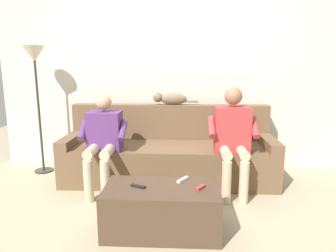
{
  "coord_description": "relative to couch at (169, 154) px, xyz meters",
  "views": [
    {
      "loc": [
        -0.18,
        3.62,
        1.46
      ],
      "look_at": [
        0.0,
        0.09,
        0.73
      ],
      "focal_mm": 32.99,
      "sensor_mm": 36.0,
      "label": 1
    }
  ],
  "objects": [
    {
      "name": "remote_black",
      "position": [
        0.2,
        1.29,
        0.1
      ],
      "size": [
        0.14,
        0.09,
        0.02
      ],
      "primitive_type": "cube",
      "rotation": [
        0.0,
        0.0,
        2.72
      ],
      "color": "black",
      "rests_on": "coffee_table"
    },
    {
      "name": "person_right_seated",
      "position": [
        0.73,
        0.41,
        0.32
      ],
      "size": [
        0.53,
        0.6,
        1.11
      ],
      "color": "#5B3370",
      "rests_on": "ground"
    },
    {
      "name": "coffee_table",
      "position": [
        0.0,
        1.28,
        -0.11
      ],
      "size": [
        1.0,
        0.53,
        0.41
      ],
      "color": "#4C3828",
      "rests_on": "ground"
    },
    {
      "name": "remote_red",
      "position": [
        -0.33,
        1.29,
        0.11
      ],
      "size": [
        0.09,
        0.11,
        0.02
      ],
      "primitive_type": "cube",
      "rotation": [
        0.0,
        0.0,
        0.94
      ],
      "color": "#B73333",
      "rests_on": "coffee_table"
    },
    {
      "name": "remote_white",
      "position": [
        -0.18,
        1.12,
        0.1
      ],
      "size": [
        0.11,
        0.14,
        0.02
      ],
      "primitive_type": "cube",
      "rotation": [
        0.0,
        0.0,
        0.98
      ],
      "color": "white",
      "rests_on": "coffee_table"
    },
    {
      "name": "person_left_seated",
      "position": [
        -0.73,
        0.41,
        0.37
      ],
      "size": [
        0.54,
        0.53,
        1.2
      ],
      "color": "#B23838",
      "rests_on": "ground"
    },
    {
      "name": "back_wall",
      "position": [
        0.0,
        -0.57,
        0.94
      ],
      "size": [
        4.8,
        0.06,
        2.5
      ],
      "primitive_type": "cube",
      "color": "beige",
      "rests_on": "ground"
    },
    {
      "name": "ground_plane",
      "position": [
        0.0,
        0.74,
        -0.31
      ],
      "size": [
        8.0,
        8.0,
        0.0
      ],
      "primitive_type": "plane",
      "color": "tan"
    },
    {
      "name": "couch",
      "position": [
        0.0,
        0.0,
        0.0
      ],
      "size": [
        2.58,
        0.84,
        0.91
      ],
      "color": "brown",
      "rests_on": "ground"
    },
    {
      "name": "floor_lamp",
      "position": [
        1.72,
        -0.15,
        1.09
      ],
      "size": [
        0.27,
        0.27,
        1.67
      ],
      "color": "#2D2D2D",
      "rests_on": "ground"
    },
    {
      "name": "cat_on_backrest",
      "position": [
        0.0,
        -0.27,
        0.68
      ],
      "size": [
        0.6,
        0.13,
        0.17
      ],
      "color": "#756047",
      "rests_on": "couch"
    }
  ]
}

